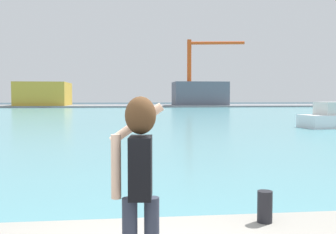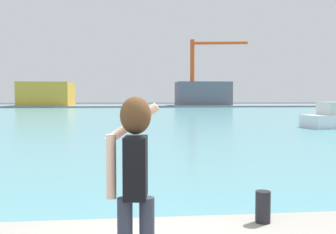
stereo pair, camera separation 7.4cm
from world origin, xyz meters
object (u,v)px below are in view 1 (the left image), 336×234
at_px(warehouse_right, 200,94).
at_px(person_photographer, 139,171).
at_px(harbor_bollard, 265,207).
at_px(port_crane, 197,64).
at_px(warehouse_left, 44,94).

bearing_deg(warehouse_right, person_photographer, -101.60).
xyz_separation_m(harbor_bollard, warehouse_right, (16.47, 87.38, 2.28)).
bearing_deg(warehouse_right, port_crane, -113.38).
distance_m(harbor_bollard, warehouse_left, 90.66).
bearing_deg(warehouse_left, harbor_bollard, -77.33).
bearing_deg(person_photographer, harbor_bollard, -41.11).
xyz_separation_m(person_photographer, warehouse_left, (-18.08, 90.06, 1.32)).
relative_size(person_photographer, warehouse_left, 0.13).
distance_m(warehouse_left, warehouse_right, 36.36).
xyz_separation_m(warehouse_left, warehouse_right, (36.35, -1.04, 0.11)).
height_order(harbor_bollard, warehouse_right, warehouse_right).
relative_size(warehouse_right, port_crane, 0.83).
distance_m(person_photographer, port_crane, 88.35).
bearing_deg(warehouse_right, warehouse_left, 178.36).
height_order(harbor_bollard, port_crane, port_crane).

